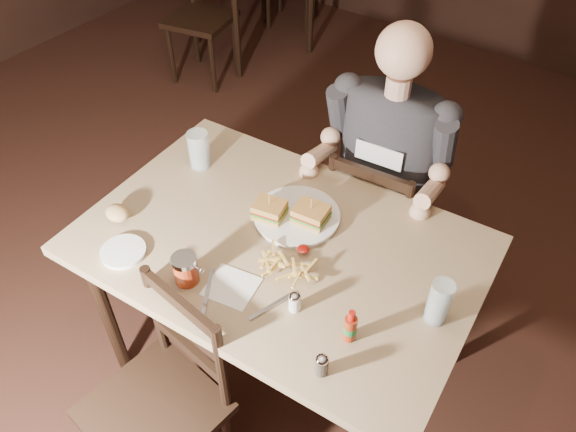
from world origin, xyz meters
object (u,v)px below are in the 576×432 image
Objects in this scene: glass_right at (439,302)px; side_plate at (124,252)px; dinner_plate at (297,217)px; syrup_dispenser at (185,269)px; chair_near at (153,410)px; diner at (387,141)px; bg_chair_near at (200,18)px; hot_sauce at (351,325)px; main_table at (279,257)px; glass_left at (199,150)px; chair_far at (378,221)px.

glass_right reaches higher than side_plate.
syrup_dispenser reaches higher than dinner_plate.
glass_right is at bearing 49.90° from chair_near.
diner is at bearing 88.68° from chair_near.
bg_chair_near is 5.85× the size of glass_right.
bg_chair_near is 6.15× the size of side_plate.
dinner_plate is at bearing 70.41° from syrup_dispenser.
diner reaches higher than dinner_plate.
main_table is at bearing 153.97° from hot_sauce.
bg_chair_near is 2.90m from hot_sauce.
syrup_dispenser reaches higher than main_table.
hot_sauce is 0.83× the size of side_plate.
bg_chair_near is at bearing 133.06° from glass_left.
chair_near is (-0.16, -1.19, 0.01)m from chair_far.
main_table is 9.23× the size of glass_left.
hot_sauce is at bearing -129.62° from glass_right.
main_table is at bearing 88.37° from chair_near.
syrup_dispenser is (-0.69, -0.31, -0.02)m from glass_right.
dinner_plate reaches higher than side_plate.
main_table is 0.64m from chair_near.
side_plate is (-0.36, -0.46, -0.00)m from dinner_plate.
hot_sauce reaches higher than chair_near.
side_plate is at bearing -174.60° from syrup_dispenser.
dinner_plate is at bearing 169.33° from glass_right.
hot_sauce is (0.30, -0.80, 0.41)m from chair_far.
syrup_dispenser is (0.35, -0.45, -0.02)m from glass_left.
dinner_plate is at bearing 51.52° from side_plate.
chair_near is 0.49m from syrup_dispenser.
chair_far is 0.98× the size of chair_near.
hot_sauce reaches higher than syrup_dispenser.
glass_right is 1.26× the size of hot_sauce.
glass_left is at bearing 162.47° from main_table.
diner reaches higher than chair_near.
main_table is 11.39× the size of hot_sauce.
diner is at bearing 130.31° from glass_right.
side_plate is at bearing 148.02° from chair_near.
diner is 0.72m from glass_right.
glass_right is at bearing 20.78° from side_plate.
glass_left is 0.50m from side_plate.
hot_sauce is at bearing -73.83° from diner.
chair_near is at bearing -137.18° from glass_right.
hot_sauce is 0.53m from syrup_dispenser.
side_plate is at bearing -138.58° from main_table.
bg_chair_near is at bearing 140.87° from dinner_plate.
chair_near is at bearing -103.90° from diner.
diner is (0.08, 0.57, 0.18)m from main_table.
chair_far is at bearing -39.39° from bg_chair_near.
dinner_plate is at bearing 97.05° from main_table.
main_table is 1.61× the size of chair_near.
glass_left is at bearing -149.03° from diner.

